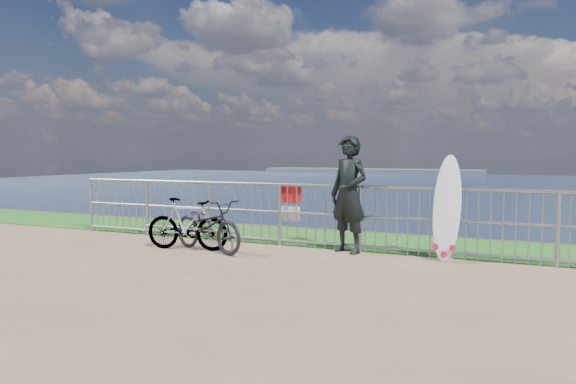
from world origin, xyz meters
The scene contains 8 objects.
grass_strip centered at (0.00, 2.70, 0.01)m, with size 120.00×120.00×0.00m, color #206A1D.
seascape centered at (-43.75, 147.49, -4.03)m, with size 260.00×260.00×5.00m.
railing centered at (0.01, 1.60, 0.58)m, with size 10.06×0.10×1.13m.
surfer centered at (0.85, 1.45, 0.98)m, with size 0.71×0.47×1.95m, color black.
surfboard centered at (2.45, 1.44, 0.76)m, with size 0.46×0.42×1.65m.
bicycle_near centered at (-1.33, 0.53, 0.44)m, with size 0.59×1.69×0.89m, color black.
bicycle_far centered at (-1.73, 0.51, 0.45)m, with size 0.42×1.49×0.89m, color black.
bike_rack centered at (-1.70, 0.55, 0.32)m, with size 1.88×0.05×0.39m.
Camera 1 is at (3.93, -7.36, 1.66)m, focal length 35.00 mm.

